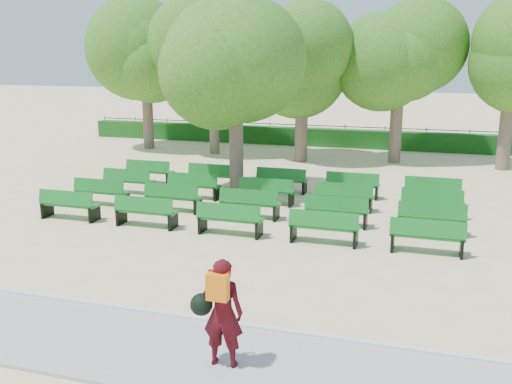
% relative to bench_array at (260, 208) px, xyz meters
% --- Properties ---
extents(ground, '(120.00, 120.00, 0.00)m').
position_rel_bench_array_xyz_m(ground, '(-0.46, -1.14, -0.09)').
color(ground, beige).
extents(paving, '(30.00, 2.20, 0.06)m').
position_rel_bench_array_xyz_m(paving, '(-0.46, -8.54, -0.06)').
color(paving, '#A7A7A3').
rests_on(paving, ground).
extents(curb, '(30.00, 0.12, 0.10)m').
position_rel_bench_array_xyz_m(curb, '(-0.46, -7.39, -0.04)').
color(curb, silver).
rests_on(curb, ground).
extents(hedge, '(26.00, 0.70, 0.90)m').
position_rel_bench_array_xyz_m(hedge, '(-0.46, 12.86, 0.36)').
color(hedge, '#144D15').
rests_on(hedge, ground).
extents(fence, '(26.00, 0.10, 1.02)m').
position_rel_bench_array_xyz_m(fence, '(-0.46, 13.26, -0.09)').
color(fence, black).
rests_on(fence, ground).
extents(tree_line, '(21.80, 6.80, 7.04)m').
position_rel_bench_array_xyz_m(tree_line, '(-0.46, 8.86, -0.09)').
color(tree_line, '#3A741F').
rests_on(tree_line, ground).
extents(bench_array, '(1.75, 0.65, 1.08)m').
position_rel_bench_array_xyz_m(bench_array, '(0.00, 0.00, 0.00)').
color(bench_array, '#137021').
rests_on(bench_array, ground).
extents(tree_among, '(4.57, 4.57, 6.34)m').
position_rel_bench_array_xyz_m(tree_among, '(-1.22, 1.38, 4.17)').
color(tree_among, brown).
rests_on(tree_among, ground).
extents(person, '(0.80, 0.49, 1.67)m').
position_rel_bench_array_xyz_m(person, '(2.02, -8.67, 0.83)').
color(person, '#40090F').
rests_on(person, ground).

